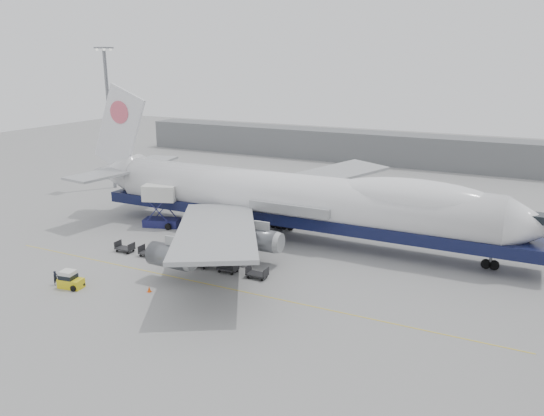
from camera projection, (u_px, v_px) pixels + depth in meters
The scene contains 15 objects.
ground at pixel (250, 268), 61.52m from camera, with size 260.00×260.00×0.00m, color gray.
apron_line at pixel (223, 287), 56.33m from camera, with size 60.00×0.15×0.01m, color gold.
hangar at pixel (354, 146), 125.28m from camera, with size 110.00×8.00×7.00m, color slate.
floodlight_mast at pixel (109, 111), 96.18m from camera, with size 2.40×2.40×25.43m.
airliner at pixel (297, 198), 70.08m from camera, with size 67.00×55.30×19.98m.
catering_truck at pixel (161, 203), 76.06m from camera, with size 5.59×4.56×6.12m.
baggage_tug at pixel (70, 280), 56.14m from camera, with size 2.74×1.72×1.88m.
ground_worker at pixel (56, 278), 56.79m from camera, with size 0.58×0.38×1.59m, color black.
traffic_cone at pixel (149, 289), 55.21m from camera, with size 0.43×0.43×0.64m.
dolly_0 at pixel (125, 248), 66.59m from camera, with size 2.30×1.35×1.30m.
dolly_1 at pixel (149, 252), 65.00m from camera, with size 2.30×1.35×1.30m.
dolly_2 at pixel (174, 257), 63.40m from camera, with size 2.30×1.35×1.30m.
dolly_3 at pixel (200, 262), 61.81m from camera, with size 2.30×1.35×1.30m.
dolly_4 at pixel (228, 268), 60.21m from camera, with size 2.30×1.35×1.30m.
dolly_5 at pixel (257, 274), 58.62m from camera, with size 2.30×1.35×1.30m.
Camera 1 is at (27.51, -50.33, 23.46)m, focal length 35.00 mm.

